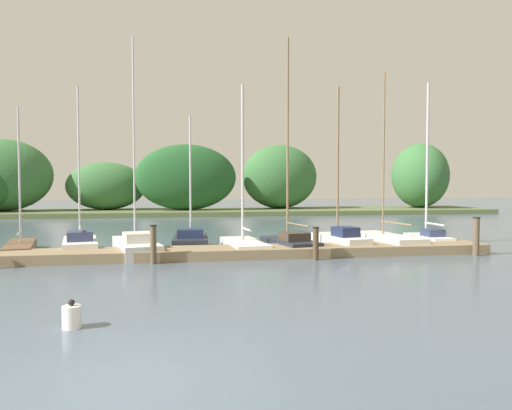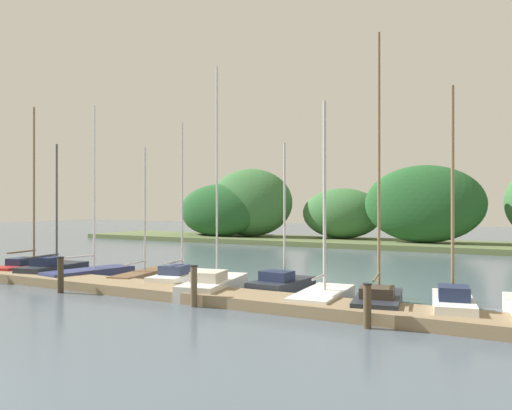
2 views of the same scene
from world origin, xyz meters
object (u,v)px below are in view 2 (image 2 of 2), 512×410
(sailboat_4, at_px, (180,277))
(sailboat_9, at_px, (453,303))
(sailboat_3, at_px, (144,274))
(sailboat_5, at_px, (215,284))
(sailboat_1, at_px, (54,268))
(mooring_piling_2, at_px, (194,286))
(sailboat_0, at_px, (31,265))
(mooring_piling_1, at_px, (61,275))
(sailboat_6, at_px, (283,284))
(sailboat_8, at_px, (379,297))
(mooring_piling_3, at_px, (367,306))
(sailboat_7, at_px, (324,294))
(sailboat_2, at_px, (92,272))

(sailboat_4, height_order, sailboat_9, sailboat_9)
(sailboat_3, relative_size, sailboat_5, 0.68)
(sailboat_1, distance_m, sailboat_3, 4.31)
(sailboat_9, bearing_deg, mooring_piling_2, 96.58)
(sailboat_9, bearing_deg, sailboat_0, 77.69)
(sailboat_0, height_order, sailboat_1, sailboat_0)
(sailboat_5, xyz_separation_m, mooring_piling_1, (-4.97, -2.56, 0.29))
(sailboat_3, bearing_deg, sailboat_9, -107.11)
(sailboat_9, bearing_deg, sailboat_3, 73.46)
(sailboat_5, bearing_deg, sailboat_6, -72.55)
(sailboat_6, height_order, sailboat_8, sailboat_8)
(mooring_piling_1, height_order, mooring_piling_3, mooring_piling_1)
(sailboat_4, height_order, sailboat_6, sailboat_4)
(sailboat_4, relative_size, sailboat_5, 0.79)
(sailboat_0, height_order, sailboat_7, sailboat_0)
(sailboat_7, bearing_deg, sailboat_6, 55.76)
(sailboat_5, relative_size, mooring_piling_2, 6.31)
(mooring_piling_3, bearing_deg, sailboat_4, 159.61)
(sailboat_7, distance_m, sailboat_8, 1.81)
(sailboat_2, distance_m, sailboat_7, 10.63)
(sailboat_0, distance_m, sailboat_1, 1.98)
(sailboat_8, distance_m, mooring_piling_2, 5.63)
(sailboat_9, bearing_deg, sailboat_8, 80.44)
(sailboat_2, xyz_separation_m, mooring_piling_1, (1.57, -2.93, 0.33))
(sailboat_2, bearing_deg, sailboat_1, 106.69)
(sailboat_6, bearing_deg, sailboat_1, 99.05)
(sailboat_3, distance_m, sailboat_6, 6.48)
(sailboat_2, bearing_deg, mooring_piling_3, -93.29)
(sailboat_1, distance_m, sailboat_5, 8.56)
(sailboat_6, bearing_deg, mooring_piling_3, -127.58)
(sailboat_0, distance_m, sailboat_2, 3.98)
(sailboat_1, xyz_separation_m, sailboat_4, (6.43, 0.65, -0.02))
(mooring_piling_3, bearing_deg, sailboat_6, 139.40)
(sailboat_1, xyz_separation_m, sailboat_2, (2.02, 0.28, -0.05))
(sailboat_2, distance_m, sailboat_8, 12.44)
(sailboat_3, xyz_separation_m, mooring_piling_2, (5.14, -3.48, 0.40))
(sailboat_4, relative_size, sailboat_7, 0.98)
(sailboat_0, height_order, sailboat_3, sailboat_0)
(sailboat_8, height_order, mooring_piling_1, sailboat_8)
(sailboat_0, height_order, sailboat_9, sailboat_0)
(sailboat_6, bearing_deg, sailboat_9, -98.24)
(sailboat_6, relative_size, sailboat_8, 0.64)
(sailboat_6, distance_m, sailboat_8, 4.01)
(mooring_piling_1, bearing_deg, sailboat_2, 118.18)
(sailboat_0, bearing_deg, sailboat_3, -92.70)
(sailboat_2, relative_size, sailboat_5, 0.91)
(sailboat_1, height_order, sailboat_4, sailboat_4)
(sailboat_2, height_order, mooring_piling_1, sailboat_2)
(mooring_piling_1, bearing_deg, sailboat_8, 13.15)
(sailboat_4, distance_m, sailboat_7, 6.25)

